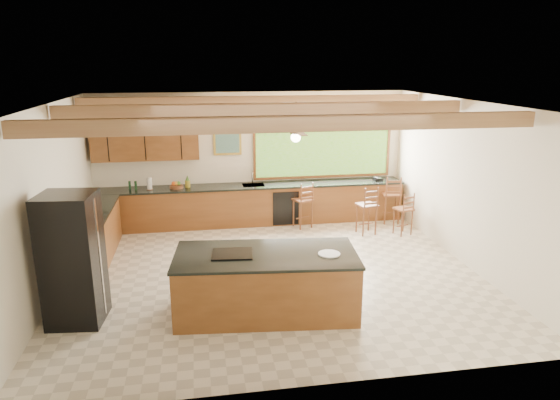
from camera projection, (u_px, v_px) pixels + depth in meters
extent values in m
plane|color=beige|center=(273.00, 273.00, 8.93)|extent=(7.20, 7.20, 0.00)
cube|color=#EDE5CD|center=(251.00, 157.00, 11.61)|extent=(7.20, 0.04, 3.00)
cube|color=#EDE5CD|center=(317.00, 267.00, 5.44)|extent=(7.20, 0.04, 3.00)
cube|color=#EDE5CD|center=(50.00, 202.00, 7.95)|extent=(0.04, 6.50, 3.00)
cube|color=#EDE5CD|center=(467.00, 184.00, 9.10)|extent=(0.04, 6.50, 3.00)
cube|color=tan|center=(272.00, 103.00, 8.12)|extent=(7.20, 6.50, 0.04)
cube|color=#9D7A4E|center=(290.00, 124.00, 6.64)|extent=(7.10, 0.15, 0.22)
cube|color=#9D7A4E|center=(268.00, 109.00, 8.63)|extent=(7.10, 0.15, 0.22)
cube|color=#9D7A4E|center=(255.00, 101.00, 10.34)|extent=(7.10, 0.15, 0.22)
cube|color=brown|center=(146.00, 144.00, 10.95)|extent=(2.30, 0.35, 0.70)
cube|color=beige|center=(143.00, 117.00, 10.72)|extent=(2.60, 0.50, 0.48)
cylinder|color=#FFEABF|center=(111.00, 129.00, 10.67)|extent=(0.10, 0.10, 0.01)
cylinder|color=#FFEABF|center=(177.00, 127.00, 10.90)|extent=(0.10, 0.10, 0.01)
cube|color=#8CC446|center=(323.00, 148.00, 11.81)|extent=(3.20, 0.04, 1.30)
cube|color=gold|center=(227.00, 143.00, 11.40)|extent=(0.64, 0.03, 0.54)
cube|color=#467F65|center=(227.00, 143.00, 11.38)|extent=(0.54, 0.01, 0.44)
cube|color=brown|center=(254.00, 205.00, 11.57)|extent=(7.00, 0.65, 0.88)
cube|color=black|center=(253.00, 186.00, 11.45)|extent=(7.04, 0.69, 0.04)
cube|color=brown|center=(94.00, 235.00, 9.57)|extent=(0.65, 2.35, 0.88)
cube|color=black|center=(92.00, 212.00, 9.45)|extent=(0.69, 2.39, 0.04)
cube|color=black|center=(286.00, 208.00, 11.38)|extent=(0.60, 0.02, 0.78)
cube|color=silver|center=(253.00, 186.00, 11.45)|extent=(0.50, 0.38, 0.03)
cylinder|color=silver|center=(252.00, 177.00, 11.60)|extent=(0.03, 0.03, 0.30)
cylinder|color=silver|center=(253.00, 172.00, 11.47)|extent=(0.03, 0.20, 0.03)
cylinder|color=silver|center=(149.00, 184.00, 11.00)|extent=(0.11, 0.11, 0.27)
cylinder|color=#173B1E|center=(130.00, 185.00, 11.05)|extent=(0.05, 0.05, 0.18)
cylinder|color=#173B1E|center=(136.00, 185.00, 11.00)|extent=(0.05, 0.05, 0.19)
cube|color=black|center=(378.00, 179.00, 11.85)|extent=(0.23, 0.19, 0.09)
cube|color=brown|center=(266.00, 284.00, 7.46)|extent=(2.75, 1.48, 0.90)
cube|color=black|center=(266.00, 255.00, 7.33)|extent=(2.80, 1.52, 0.04)
cube|color=black|center=(232.00, 254.00, 7.29)|extent=(0.63, 0.52, 0.02)
cylinder|color=silver|center=(329.00, 254.00, 7.30)|extent=(0.33, 0.33, 0.02)
cube|color=black|center=(73.00, 259.00, 7.06)|extent=(0.82, 0.80, 1.91)
cube|color=silver|center=(100.00, 258.00, 7.12)|extent=(0.03, 0.05, 1.76)
cube|color=brown|center=(303.00, 200.00, 11.25)|extent=(0.49, 0.49, 0.04)
cylinder|color=brown|center=(297.00, 216.00, 11.17)|extent=(0.04, 0.04, 0.62)
cylinder|color=brown|center=(310.00, 215.00, 11.22)|extent=(0.04, 0.04, 0.62)
cylinder|color=brown|center=(295.00, 212.00, 11.46)|extent=(0.04, 0.04, 0.62)
cylinder|color=brown|center=(308.00, 212.00, 11.51)|extent=(0.04, 0.04, 0.62)
cube|color=brown|center=(367.00, 205.00, 10.82)|extent=(0.45, 0.45, 0.04)
cylinder|color=brown|center=(362.00, 222.00, 10.74)|extent=(0.04, 0.04, 0.63)
cylinder|color=brown|center=(375.00, 221.00, 10.79)|extent=(0.04, 0.04, 0.63)
cylinder|color=brown|center=(357.00, 218.00, 11.03)|extent=(0.04, 0.04, 0.63)
cylinder|color=brown|center=(371.00, 217.00, 11.08)|extent=(0.04, 0.04, 0.63)
cube|color=brown|center=(404.00, 209.00, 10.79)|extent=(0.43, 0.43, 0.04)
cylinder|color=brown|center=(399.00, 224.00, 10.72)|extent=(0.03, 0.03, 0.56)
cylinder|color=brown|center=(411.00, 224.00, 10.76)|extent=(0.03, 0.03, 0.56)
cylinder|color=brown|center=(394.00, 220.00, 10.98)|extent=(0.03, 0.03, 0.56)
cylinder|color=brown|center=(406.00, 220.00, 11.02)|extent=(0.03, 0.03, 0.56)
cube|color=brown|center=(391.00, 194.00, 11.58)|extent=(0.46, 0.46, 0.04)
cylinder|color=brown|center=(386.00, 211.00, 11.49)|extent=(0.04, 0.04, 0.66)
cylinder|color=brown|center=(399.00, 210.00, 11.54)|extent=(0.04, 0.04, 0.66)
cylinder|color=brown|center=(381.00, 207.00, 11.80)|extent=(0.04, 0.04, 0.66)
cylinder|color=brown|center=(394.00, 206.00, 11.85)|extent=(0.04, 0.04, 0.66)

